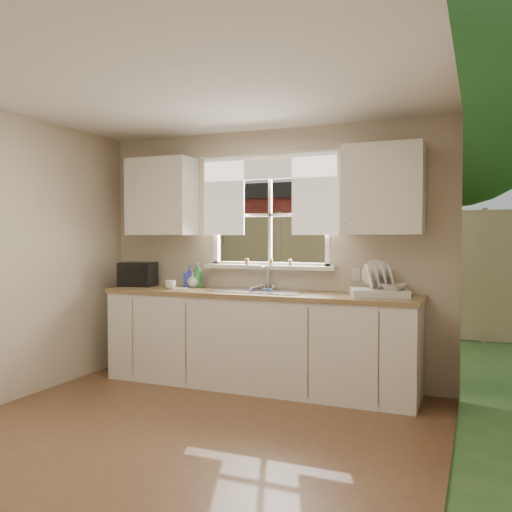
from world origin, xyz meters
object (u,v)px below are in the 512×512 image
at_px(dish_rack, 379,288).
at_px(soap_bottle_a, 198,275).
at_px(cup, 170,285).
at_px(black_appliance, 138,274).

xyz_separation_m(dish_rack, soap_bottle_a, (-1.87, 0.10, 0.06)).
xyz_separation_m(soap_bottle_a, cup, (-0.17, -0.25, -0.08)).
xyz_separation_m(soap_bottle_a, black_appliance, (-0.67, -0.10, -0.00)).
xyz_separation_m(dish_rack, black_appliance, (-2.53, 0.01, 0.06)).
bearing_deg(cup, soap_bottle_a, 47.03).
bearing_deg(soap_bottle_a, dish_rack, -0.81).
relative_size(soap_bottle_a, cup, 2.29).
height_order(dish_rack, black_appliance, dish_rack).
relative_size(cup, black_appliance, 0.32).
height_order(cup, black_appliance, black_appliance).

